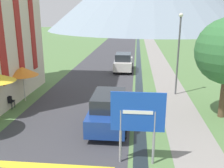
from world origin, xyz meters
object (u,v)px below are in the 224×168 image
Objects in this scene: parked_car_far at (123,62)px; cafe_umbrella_rear_orange at (22,71)px; parked_car_near at (109,109)px; cafe_chair_far_left at (10,101)px; road_sign at (138,118)px; cafe_chair_far_right at (9,101)px; streetlamp at (179,48)px.

cafe_umbrella_rear_orange reaches higher than parked_car_far.
parked_car_near reaches higher than cafe_chair_far_left.
road_sign reaches higher than cafe_chair_far_right.
cafe_umbrella_rear_orange is at bearing -122.21° from parked_car_far.
parked_car_near is 1.91× the size of cafe_umbrella_rear_orange.
cafe_chair_far_left is 11.60m from streetlamp.
cafe_umbrella_rear_orange is (-6.05, -9.61, 1.14)m from parked_car_far.
cafe_chair_far_right is 11.63m from streetlamp.
road_sign is at bearing -41.02° from cafe_umbrella_rear_orange.
parked_car_near is 6.93m from cafe_umbrella_rear_orange.
cafe_chair_far_right is at bearing -119.61° from parked_car_far.
road_sign reaches higher than parked_car_near.
cafe_chair_far_left is 0.37× the size of cafe_umbrella_rear_orange.
parked_car_far is 11.41m from cafe_umbrella_rear_orange.
parked_car_near is at bearing 9.94° from cafe_chair_far_right.
cafe_chair_far_right is at bearing -100.70° from cafe_umbrella_rear_orange.
parked_car_near is 12.83m from parked_car_far.
cafe_umbrella_rear_orange reaches higher than parked_car_near.
parked_car_far is 12.85m from cafe_chair_far_right.
parked_car_far reaches higher than cafe_chair_far_left.
cafe_chair_far_right is 2.21m from cafe_umbrella_rear_orange.
cafe_chair_far_left is 0.15× the size of streetlamp.
cafe_umbrella_rear_orange is (0.32, 1.41, 1.54)m from cafe_chair_far_left.
cafe_chair_far_right is at bearing -108.80° from cafe_chair_far_left.
parked_car_near is at bearing 113.71° from road_sign.
cafe_umbrella_rear_orange is 10.61m from streetlamp.
streetlamp is (2.79, 8.95, 1.41)m from road_sign.
streetlamp reaches higher than cafe_umbrella_rear_orange.
cafe_chair_far_left is 0.15m from cafe_chair_far_right.
road_sign is at bearing -60.32° from cafe_chair_far_left.
cafe_chair_far_left is at bearing -120.03° from parked_car_far.
road_sign is 0.51× the size of streetlamp.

